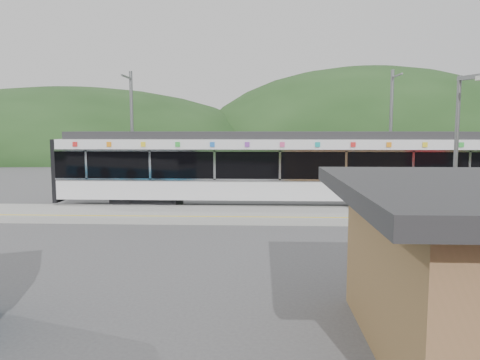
{
  "coord_description": "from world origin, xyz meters",
  "views": [
    {
      "loc": [
        0.03,
        -16.86,
        3.87
      ],
      "look_at": [
        -0.74,
        1.0,
        1.93
      ],
      "focal_mm": 35.0,
      "sensor_mm": 36.0,
      "label": 1
    }
  ],
  "objects": [
    {
      "name": "train",
      "position": [
        0.45,
        6.0,
        2.06
      ],
      "size": [
        20.44,
        3.01,
        3.74
      ],
      "color": "black",
      "rests_on": "ground"
    },
    {
      "name": "catenary_mast_east",
      "position": [
        7.0,
        8.56,
        3.65
      ],
      "size": [
        0.18,
        1.8,
        7.0
      ],
      "color": "slate",
      "rests_on": "ground"
    },
    {
      "name": "hills",
      "position": [
        6.19,
        5.29,
        0.0
      ],
      "size": [
        146.0,
        149.0,
        26.0
      ],
      "color": "#1E3D19",
      "rests_on": "ground"
    },
    {
      "name": "lamp_post",
      "position": [
        5.72,
        -3.12,
        3.24
      ],
      "size": [
        0.45,
        1.02,
        5.4
      ],
      "rotation": [
        0.0,
        0.0,
        0.39
      ],
      "color": "slate",
      "rests_on": "ground"
    },
    {
      "name": "ground",
      "position": [
        0.0,
        0.0,
        0.0
      ],
      "size": [
        120.0,
        120.0,
        0.0
      ],
      "primitive_type": "plane",
      "color": "#4C4C4F",
      "rests_on": "ground"
    },
    {
      "name": "catenary_mast_west",
      "position": [
        -7.0,
        8.56,
        3.65
      ],
      "size": [
        0.18,
        1.8,
        7.0
      ],
      "color": "slate",
      "rests_on": "ground"
    },
    {
      "name": "platform",
      "position": [
        0.0,
        3.3,
        0.15
      ],
      "size": [
        26.0,
        3.2,
        0.3
      ],
      "primitive_type": "cube",
      "color": "#9E9E99",
      "rests_on": "ground"
    },
    {
      "name": "yellow_line",
      "position": [
        0.0,
        2.0,
        0.3
      ],
      "size": [
        26.0,
        0.1,
        0.01
      ],
      "primitive_type": "cube",
      "color": "yellow",
      "rests_on": "platform"
    }
  ]
}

